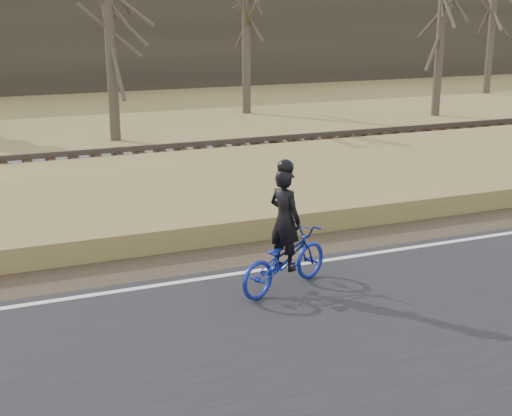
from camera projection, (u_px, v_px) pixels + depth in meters
name	position (u px, v px, depth m)	size (l,w,h in m)	color
ground	(354.00, 264.00, 12.80)	(120.00, 120.00, 0.00)	olive
road	(439.00, 316.00, 10.57)	(120.00, 6.00, 0.06)	black
edge_line	(349.00, 257.00, 12.96)	(120.00, 0.12, 0.01)	silver
shoulder	(323.00, 243.00, 13.86)	(120.00, 1.60, 0.04)	#473A2B
embankment	(263.00, 196.00, 16.47)	(120.00, 5.00, 0.44)	olive
ballast	(210.00, 164.00, 19.85)	(120.00, 3.00, 0.45)	slate
railroad	(210.00, 153.00, 19.76)	(120.00, 2.40, 0.29)	black
treeline_backdrop	(78.00, 33.00, 38.64)	(120.00, 4.00, 6.00)	#383328
cyclist	(285.00, 249.00, 11.36)	(2.00, 1.35, 2.14)	navy
bare_tree_near_left	(110.00, 35.00, 23.56)	(0.36, 0.36, 7.05)	#4F463A
bare_tree_center	(246.00, 23.00, 29.68)	(0.36, 0.36, 7.49)	#4F463A
bare_tree_right	(441.00, 33.00, 29.11)	(0.36, 0.36, 6.76)	#4F463A
bare_tree_far_right	(492.00, 20.00, 36.62)	(0.36, 0.36, 7.46)	#4F463A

